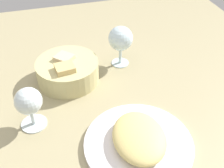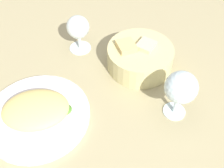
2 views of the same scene
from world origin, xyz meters
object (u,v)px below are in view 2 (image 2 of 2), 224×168
(wine_glass_near, at_px, (181,89))
(bread_basket, at_px, (139,57))
(plate, at_px, (38,115))
(wine_glass_far, at_px, (78,29))

(wine_glass_near, bearing_deg, bread_basket, 103.15)
(plate, distance_m, bread_basket, 0.32)
(bread_basket, relative_size, wine_glass_near, 1.40)
(bread_basket, height_order, wine_glass_near, wine_glass_near)
(bread_basket, distance_m, wine_glass_far, 0.20)
(plate, xyz_separation_m, bread_basket, (0.30, 0.12, 0.03))
(wine_glass_near, distance_m, wine_glass_far, 0.36)
(plate, height_order, wine_glass_near, wine_glass_near)
(bread_basket, bearing_deg, plate, -157.72)
(wine_glass_near, bearing_deg, plate, 170.30)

